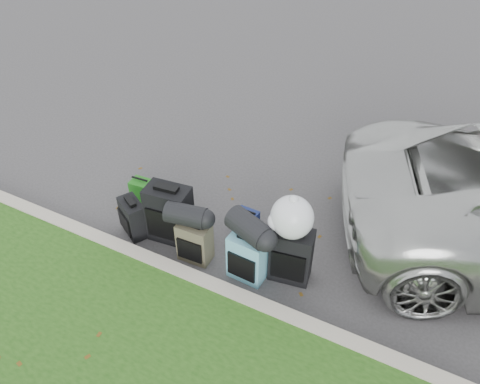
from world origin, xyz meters
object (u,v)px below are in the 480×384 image
at_px(suitcase_small_black, 133,218).
at_px(suitcase_large_black_right, 291,255).
at_px(tote_green, 141,190).
at_px(tote_navy, 247,222).
at_px(suitcase_olive, 195,242).
at_px(suitcase_teal, 247,258).
at_px(suitcase_large_black_left, 170,214).

height_order(suitcase_small_black, suitcase_large_black_right, suitcase_large_black_right).
bearing_deg(tote_green, tote_navy, -0.86).
bearing_deg(suitcase_small_black, suitcase_olive, 27.99).
height_order(suitcase_small_black, suitcase_teal, suitcase_teal).
distance_m(suitcase_teal, tote_navy, 0.81).
relative_size(tote_green, tote_navy, 1.01).
height_order(suitcase_large_black_right, tote_navy, suitcase_large_black_right).
bearing_deg(suitcase_large_black_right, suitcase_small_black, 177.09).
distance_m(suitcase_olive, tote_green, 1.46).
relative_size(suitcase_large_black_left, suitcase_large_black_right, 1.11).
xyz_separation_m(suitcase_teal, tote_green, (-2.02, 0.62, -0.16)).
distance_m(suitcase_large_black_right, tote_navy, 0.97).
height_order(suitcase_large_black_left, tote_green, suitcase_large_black_left).
relative_size(suitcase_teal, tote_green, 1.99).
relative_size(suitcase_large_black_left, tote_green, 2.55).
bearing_deg(suitcase_olive, tote_navy, 62.19).
xyz_separation_m(suitcase_large_black_left, suitcase_olive, (0.48, -0.18, -0.12)).
bearing_deg(suitcase_small_black, suitcase_teal, 29.66).
bearing_deg(tote_navy, tote_green, -175.11).
bearing_deg(suitcase_large_black_left, tote_navy, 27.44).
xyz_separation_m(suitcase_large_black_left, tote_navy, (0.83, 0.56, -0.25)).
relative_size(suitcase_small_black, suitcase_large_black_left, 0.64).
height_order(suitcase_teal, tote_green, suitcase_teal).
distance_m(suitcase_small_black, suitcase_large_black_right, 2.15).
distance_m(suitcase_small_black, suitcase_olive, 0.96).
relative_size(suitcase_olive, tote_green, 1.76).
height_order(suitcase_small_black, suitcase_large_black_left, suitcase_large_black_left).
bearing_deg(tote_navy, suitcase_large_black_left, -144.16).
bearing_deg(tote_green, suitcase_olive, -30.23).
relative_size(suitcase_small_black, tote_navy, 1.66).
bearing_deg(suitcase_large_black_left, suitcase_small_black, -169.05).
bearing_deg(suitcase_large_black_left, suitcase_large_black_right, -3.74).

